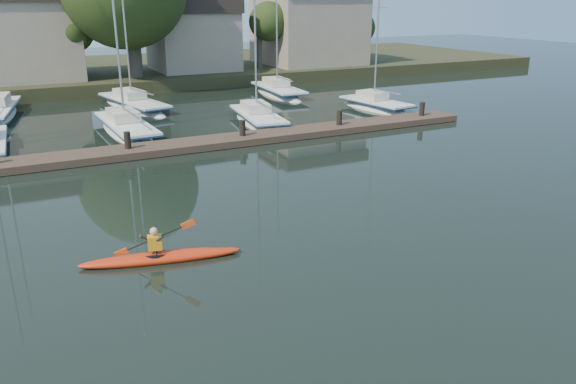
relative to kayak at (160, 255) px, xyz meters
name	(u,v)px	position (x,y,z in m)	size (l,w,h in m)	color
ground	(327,255)	(4.57, -1.86, -0.18)	(160.00, 160.00, 0.00)	black
kayak	(160,255)	(0.00, 0.00, 0.00)	(4.74, 1.64, 1.51)	#DE4011
dock	(188,145)	(4.57, 12.14, 0.02)	(34.00, 2.00, 1.80)	#4E392C
sailboat_2	(127,136)	(2.50, 17.30, -0.37)	(2.51, 9.26, 15.19)	white
sailboat_3	(258,126)	(10.30, 16.39, -0.37)	(3.11, 8.13, 12.79)	white
sailboat_4	(375,112)	(19.41, 16.82, -0.37)	(2.93, 7.08, 11.69)	white
sailboat_6	(134,110)	(4.51, 24.82, -0.37)	(3.98, 10.16, 15.81)	white
sailboat_7	(278,97)	(15.94, 25.19, -0.39)	(2.82, 8.64, 13.72)	white
shore	(117,45)	(6.18, 38.43, 3.05)	(90.00, 25.25, 12.75)	#233018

